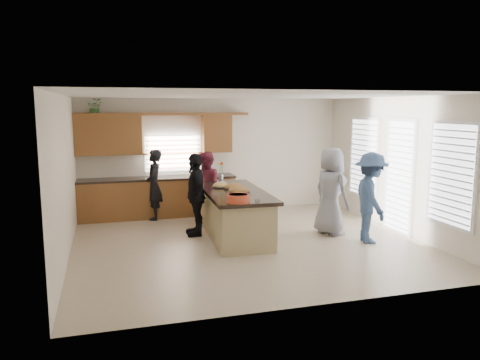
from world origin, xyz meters
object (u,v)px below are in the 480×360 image
object	(u,v)px
woman_left_back	(154,185)
salad_bowl	(238,198)
woman_right_front	(331,191)
island	(234,215)
woman_right_back	(371,198)
woman_left_front	(196,194)
woman_left_mid	(206,187)

from	to	relation	value
woman_left_back	salad_bowl	bearing A→B (deg)	32.58
woman_right_front	salad_bowl	bearing A→B (deg)	95.27
woman_right_front	island	bearing A→B (deg)	65.25
woman_left_back	woman_right_back	size ratio (longest dim) A/B	0.93
woman_right_back	woman_left_front	bearing A→B (deg)	78.76
salad_bowl	woman_right_front	distance (m)	2.35
island	woman_right_front	bearing A→B (deg)	-7.32
island	woman_left_back	xyz separation A→B (m)	(-1.39, 1.97, 0.36)
island	woman_left_mid	xyz separation A→B (m)	(-0.27, 1.45, 0.35)
island	woman_right_back	xyz separation A→B (m)	(2.42, -1.06, 0.42)
woman_left_back	woman_right_back	bearing A→B (deg)	63.97
woman_left_front	woman_right_front	size ratio (longest dim) A/B	0.94
woman_left_front	woman_right_back	distance (m)	3.44
salad_bowl	woman_left_back	bearing A→B (deg)	110.10
woman_right_back	woman_right_front	size ratio (longest dim) A/B	0.98
salad_bowl	woman_left_mid	distance (m)	2.61
woman_left_mid	salad_bowl	bearing A→B (deg)	8.74
salad_bowl	woman_left_back	world-z (taller)	woman_left_back
woman_right_front	woman_left_back	bearing A→B (deg)	40.29
woman_right_front	woman_left_front	bearing A→B (deg)	60.05
woman_left_back	woman_right_front	xyz separation A→B (m)	(3.34, -2.30, 0.08)
salad_bowl	woman_right_back	world-z (taller)	woman_right_back
island	woman_left_mid	distance (m)	1.52
island	woman_left_mid	world-z (taller)	woman_left_mid
island	salad_bowl	size ratio (longest dim) A/B	6.81
woman_left_mid	woman_right_front	distance (m)	2.85
woman_right_back	island	bearing A→B (deg)	79.70
woman_left_back	woman_right_back	world-z (taller)	woman_right_back
woman_left_back	island	bearing A→B (deg)	47.63
salad_bowl	woman_left_mid	bearing A→B (deg)	90.57
island	woman_left_mid	size ratio (longest dim) A/B	1.71
island	woman_left_back	world-z (taller)	woman_left_back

